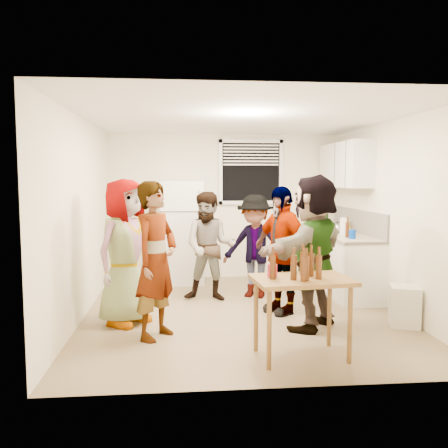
{
  "coord_description": "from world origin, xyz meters",
  "views": [
    {
      "loc": [
        -0.77,
        -5.99,
        1.75
      ],
      "look_at": [
        -0.21,
        0.12,
        1.15
      ],
      "focal_mm": 38.0,
      "sensor_mm": 36.0,
      "label": 1
    }
  ],
  "objects": [
    {
      "name": "counter_lower",
      "position": [
        1.7,
        1.15,
        0.43
      ],
      "size": [
        0.6,
        2.2,
        0.86
      ],
      "primitive_type": "cube",
      "color": "white",
      "rests_on": "ground"
    },
    {
      "name": "wine_bottle",
      "position": [
        1.75,
        2.03,
        0.9
      ],
      "size": [
        0.07,
        0.07,
        0.29
      ],
      "primitive_type": "cylinder",
      "color": "black",
      "rests_on": "countertop"
    },
    {
      "name": "picture_frame",
      "position": [
        1.92,
        1.42,
        0.97
      ],
      "size": [
        0.02,
        0.17,
        0.15
      ],
      "primitive_type": "cube",
      "color": "#F8DB4F",
      "rests_on": "countertop"
    },
    {
      "name": "guest_black",
      "position": [
        0.51,
        -0.04,
        0.0
      ],
      "size": [
        1.91,
        1.65,
        0.4
      ],
      "primitive_type": "imported",
      "rotation": [
        0.0,
        0.0,
        -1.06
      ],
      "color": "black",
      "rests_on": "ground"
    },
    {
      "name": "kettle",
      "position": [
        1.65,
        1.12,
        0.9
      ],
      "size": [
        0.27,
        0.24,
        0.19
      ],
      "primitive_type": null,
      "rotation": [
        0.0,
        0.0,
        0.28
      ],
      "color": "silver",
      "rests_on": "countertop"
    },
    {
      "name": "countertop",
      "position": [
        1.7,
        1.15,
        0.88
      ],
      "size": [
        0.64,
        2.22,
        0.04
      ],
      "primitive_type": "cube",
      "color": "#BFB097",
      "rests_on": "counter_lower"
    },
    {
      "name": "beer_bottle_table",
      "position": [
        0.43,
        -1.47,
        0.79
      ],
      "size": [
        0.06,
        0.06,
        0.23
      ],
      "primitive_type": "cylinder",
      "color": "#47230C",
      "rests_on": "serving_table"
    },
    {
      "name": "guest_orange",
      "position": [
        0.76,
        -0.69,
        0.0
      ],
      "size": [
        2.44,
        2.43,
        0.53
      ],
      "primitive_type": "imported",
      "rotation": [
        0.0,
        0.0,
        3.97
      ],
      "color": "#F39847",
      "rests_on": "ground"
    },
    {
      "name": "blue_cup",
      "position": [
        1.62,
        0.39,
        0.9
      ],
      "size": [
        0.1,
        0.1,
        0.13
      ],
      "primitive_type": "cylinder",
      "color": "#0331A3",
      "rests_on": "countertop"
    },
    {
      "name": "guest_back_left",
      "position": [
        -0.36,
        0.68,
        0.0
      ],
      "size": [
        1.05,
        1.67,
        0.59
      ],
      "primitive_type": "imported",
      "rotation": [
        0.0,
        0.0,
        -0.2
      ],
      "color": "brown",
      "rests_on": "ground"
    },
    {
      "name": "guest_grey",
      "position": [
        -1.43,
        -0.33,
        0.0
      ],
      "size": [
        1.89,
        1.75,
        0.55
      ],
      "primitive_type": "imported",
      "rotation": [
        0.0,
        0.0,
        0.9
      ],
      "color": "gray",
      "rests_on": "ground"
    },
    {
      "name": "beer_bottle_counter",
      "position": [
        1.6,
        0.54,
        0.9
      ],
      "size": [
        0.06,
        0.06,
        0.22
      ],
      "primitive_type": "cylinder",
      "color": "#47230C",
      "rests_on": "countertop"
    },
    {
      "name": "backsplash",
      "position": [
        1.99,
        1.15,
        1.08
      ],
      "size": [
        0.03,
        2.2,
        0.36
      ],
      "primitive_type": "cube",
      "color": "#A9A59C",
      "rests_on": "countertop"
    },
    {
      "name": "trash_bin",
      "position": [
        1.85,
        -0.74,
        0.25
      ],
      "size": [
        0.41,
        0.41,
        0.48
      ],
      "primitive_type": "cube",
      "rotation": [
        0.0,
        0.0,
        -0.31
      ],
      "color": "silver",
      "rests_on": "ground"
    },
    {
      "name": "paper_towel",
      "position": [
        1.68,
        0.92,
        0.9
      ],
      "size": [
        0.11,
        0.11,
        0.25
      ],
      "primitive_type": "cylinder",
      "color": "white",
      "rests_on": "countertop"
    },
    {
      "name": "serving_table",
      "position": [
        0.39,
        -1.58,
        0.0
      ],
      "size": [
        0.99,
        0.71,
        0.79
      ],
      "primitive_type": null,
      "rotation": [
        0.0,
        0.0,
        0.1
      ],
      "color": "brown",
      "rests_on": "ground"
    },
    {
      "name": "upper_cabinets",
      "position": [
        1.83,
        1.35,
        1.95
      ],
      "size": [
        0.34,
        1.6,
        0.7
      ],
      "primitive_type": "cube",
      "color": "white",
      "rests_on": "room"
    },
    {
      "name": "room",
      "position": [
        0.0,
        0.0,
        0.0
      ],
      "size": [
        4.0,
        4.5,
        2.5
      ],
      "primitive_type": null,
      "color": "white",
      "rests_on": "ground"
    },
    {
      "name": "red_cup",
      "position": [
        0.11,
        -1.52,
        0.79
      ],
      "size": [
        0.09,
        0.09,
        0.13
      ],
      "primitive_type": "cylinder",
      "color": "#C21A3C",
      "rests_on": "serving_table"
    },
    {
      "name": "guest_stripe",
      "position": [
        -1.05,
        -0.87,
        0.0
      ],
      "size": [
        1.79,
        1.44,
        0.41
      ],
      "primitive_type": "imported",
      "rotation": [
        0.0,
        0.0,
        1.01
      ],
      "color": "#141933",
      "rests_on": "ground"
    },
    {
      "name": "guest_back_right",
      "position": [
        0.31,
        0.8,
        0.0
      ],
      "size": [
        1.57,
        1.79,
        0.56
      ],
      "primitive_type": "imported",
      "rotation": [
        0.0,
        0.0,
        -0.49
      ],
      "color": "#3E3E42",
      "rests_on": "ground"
    },
    {
      "name": "refrigerator",
      "position": [
        -0.75,
        1.88,
        0.85
      ],
      "size": [
        0.7,
        0.7,
        1.7
      ],
      "primitive_type": "cube",
      "color": "white",
      "rests_on": "ground"
    },
    {
      "name": "window",
      "position": [
        0.45,
        2.21,
        1.85
      ],
      "size": [
        1.12,
        0.1,
        1.06
      ],
      "primitive_type": null,
      "color": "white",
      "rests_on": "room"
    }
  ]
}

